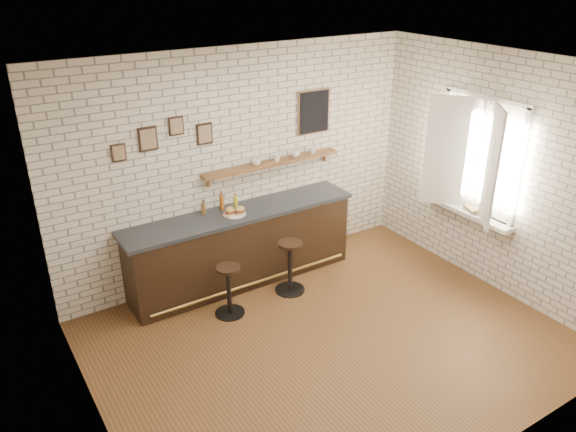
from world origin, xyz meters
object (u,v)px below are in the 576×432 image
Objects in this scene: shelf_cup_b at (277,158)px; bitters_bottle_amber at (222,202)px; bitters_bottle_white at (222,204)px; shelf_cup_c at (295,154)px; shelf_cup_d at (313,150)px; ciabatta_sandwich at (235,210)px; bar_stool_right at (290,265)px; book_upper at (468,209)px; bar_counter at (242,247)px; condiment_bottle_yellow at (236,201)px; shelf_cup_a at (256,162)px; bitters_bottle_brown at (203,209)px; sandwich_plate at (234,214)px; book_lower at (470,211)px; bar_stool_left at (229,289)px.

bitters_bottle_amber is at bearing 140.04° from shelf_cup_b.
bitters_bottle_white is 1.77× the size of shelf_cup_c.
shelf_cup_c is at bearing 149.05° from shelf_cup_d.
shelf_cup_d reaches higher than ciabatta_sandwich.
bar_stool_right is 2.81× the size of book_upper.
condiment_bottle_yellow is at bearing 81.23° from bar_counter.
shelf_cup_a reaches higher than bitters_bottle_white.
shelf_cup_a is 0.49× the size of book_upper.
shelf_cup_b is at bearing 163.22° from book_upper.
bitters_bottle_amber reaches higher than bitters_bottle_brown.
bar_stool_right is (0.82, -0.72, -0.71)m from bitters_bottle_brown.
shelf_cup_a reaches higher than bitters_bottle_amber.
shelf_cup_c is at bearing 53.08° from bar_stool_right.
sandwich_plate is 0.97m from shelf_cup_b.
book_lower is (2.68, -1.41, -0.12)m from ciabatta_sandwich.
bitters_bottle_amber reaches higher than bar_stool_left.
bitters_bottle_white reaches higher than bar_stool_left.
bitters_bottle_brown is 1.73m from shelf_cup_d.
ciabatta_sandwich is at bearing 108.46° from shelf_cup_c.
bitters_bottle_white is 1.22m from shelf_cup_c.
bar_counter is 0.65m from bitters_bottle_amber.
condiment_bottle_yellow reaches higher than bar_counter.
bitters_bottle_white is 2.11× the size of shelf_cup_b.
condiment_bottle_yellow is (0.14, 0.22, 0.07)m from sandwich_plate.
condiment_bottle_yellow is at bearing 169.51° from shelf_cup_a.
condiment_bottle_yellow is 0.24× the size of bar_stool_right.
bar_stool_left is 3.25m from book_upper.
bitters_bottle_brown is 0.74× the size of book_upper.
shelf_cup_d reaches higher than sandwich_plate.
shelf_cup_c is (1.13, 0.03, 0.43)m from bitters_bottle_amber.
ciabatta_sandwich is 0.94m from shelf_cup_b.
book_lower is at bearing -52.13° from shelf_cup_a.
condiment_bottle_yellow is at bearing 55.52° from bar_stool_left.
shelf_cup_a is 0.31m from shelf_cup_b.
bitters_bottle_brown is 1.30m from bar_stool_right.
shelf_cup_b is 0.29m from shelf_cup_c.
bitters_bottle_brown is at bearing 175.62° from book_upper.
bitters_bottle_amber is (-0.07, 0.22, 0.05)m from ciabatta_sandwich.
condiment_bottle_yellow is at bearing 97.15° from shelf_cup_c.
ciabatta_sandwich is at bearing 176.33° from book_upper.
shelf_cup_d is at bearing 9.16° from bar_counter.
shelf_cup_b reaches higher than shelf_cup_d.
shelf_cup_a is at bearing 28.45° from ciabatta_sandwich.
book_upper is (2.75, -1.59, -0.13)m from bitters_bottle_white.
bar_stool_right is at bearing -63.12° from condiment_bottle_yellow.
shelf_cup_b is 0.58m from shelf_cup_d.
bar_stool_right is at bearing -45.26° from sandwich_plate.
book_lower is at bearing -66.47° from book_upper.
bar_counter reaches higher than book_upper.
bitters_bottle_brown is 1.51× the size of shelf_cup_a.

